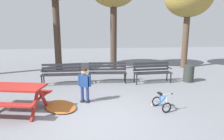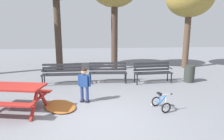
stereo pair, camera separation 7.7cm
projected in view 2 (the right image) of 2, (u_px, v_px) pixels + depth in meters
ground at (97, 121)px, 5.07m from camera, size 36.00×36.00×0.00m
picnic_table at (11, 92)px, 5.50m from camera, size 2.03×1.67×0.79m
park_bench_far_left at (62, 72)px, 8.26m from camera, size 1.60×0.46×0.85m
park_bench_left at (108, 71)px, 8.55m from camera, size 1.63×0.56×0.85m
park_bench_right at (153, 71)px, 8.53m from camera, size 1.63×0.58×0.85m
child_standing at (84, 82)px, 6.24m from camera, size 0.40×0.24×1.10m
kids_bicycle at (161, 103)px, 5.76m from camera, size 0.47×0.62×0.54m
leaf_pile at (60, 106)px, 5.94m from camera, size 1.34×1.46×0.07m
trash_bin at (189, 74)px, 8.65m from camera, size 0.44×0.44×0.72m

